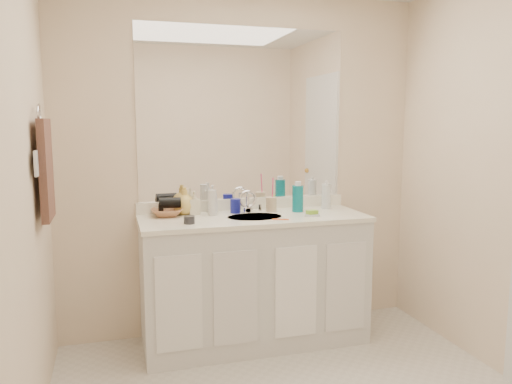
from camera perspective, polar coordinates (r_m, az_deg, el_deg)
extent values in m
cube|color=#F5DEC0|center=(3.57, -1.47, 3.08)|extent=(2.60, 0.02, 2.40)
cube|color=#F5DEC0|center=(2.20, -26.31, -0.87)|extent=(0.02, 2.60, 2.40)
cube|color=silver|center=(3.47, -0.24, -10.17)|extent=(1.50, 0.55, 0.85)
cube|color=white|center=(3.36, -0.24, -3.01)|extent=(1.52, 0.57, 0.03)
cube|color=white|center=(3.59, -1.39, -1.39)|extent=(1.52, 0.03, 0.08)
cylinder|color=beige|center=(3.34, -0.14, -3.03)|extent=(0.37, 0.37, 0.02)
cylinder|color=silver|center=(3.50, -0.97, -1.40)|extent=(0.02, 0.02, 0.11)
cube|color=white|center=(3.55, -1.46, 8.87)|extent=(1.48, 0.01, 1.20)
cylinder|color=navy|center=(3.46, -2.37, -1.60)|extent=(0.09, 0.09, 0.10)
cylinder|color=#CBB68F|center=(3.52, 1.75, -1.42)|extent=(0.09, 0.09, 0.10)
cylinder|color=#F8417F|center=(3.50, 1.91, 0.19)|extent=(0.01, 0.04, 0.18)
cylinder|color=#0A7381|center=(3.52, 4.79, -0.76)|extent=(0.08, 0.08, 0.19)
cylinder|color=silver|center=(3.66, 8.03, -0.49)|extent=(0.07, 0.07, 0.18)
cube|color=silver|center=(3.39, 6.42, -2.60)|extent=(0.13, 0.12, 0.01)
cube|color=#84BF2E|center=(3.38, 6.42, -2.29)|extent=(0.08, 0.06, 0.03)
cube|color=#E75218|center=(3.23, 2.83, -3.13)|extent=(0.11, 0.06, 0.00)
cylinder|color=#25262A|center=(3.13, -7.63, -3.17)|extent=(0.07, 0.07, 0.05)
cylinder|color=silver|center=(3.38, -5.01, -1.23)|extent=(0.07, 0.07, 0.17)
imported|color=silver|center=(3.46, -4.99, -0.83)|extent=(0.09, 0.09, 0.19)
imported|color=beige|center=(3.43, -7.07, -1.23)|extent=(0.07, 0.07, 0.16)
imported|color=#DFBA56|center=(3.44, -8.17, -1.00)|extent=(0.16, 0.16, 0.19)
imported|color=#A46742|center=(3.40, -10.12, -2.30)|extent=(0.24, 0.24, 0.05)
cylinder|color=black|center=(3.39, -9.81, -1.23)|extent=(0.15, 0.08, 0.07)
torus|color=silver|center=(2.94, -23.57, 8.19)|extent=(0.01, 0.11, 0.11)
cube|color=#3B251F|center=(2.95, -22.86, 2.38)|extent=(0.04, 0.32, 0.55)
cube|color=silver|center=(2.75, -23.83, 3.00)|extent=(0.01, 0.08, 0.13)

